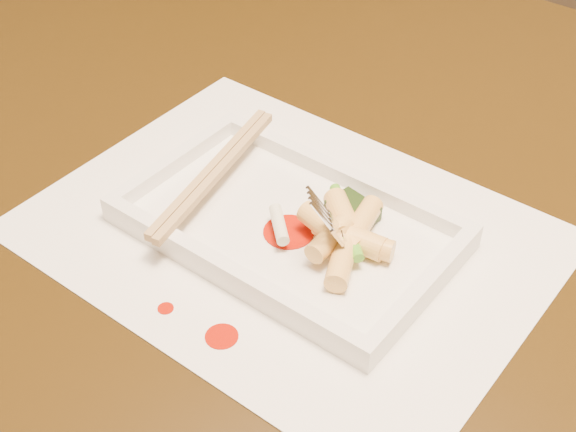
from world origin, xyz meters
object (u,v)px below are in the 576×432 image
Objects in this scene: table at (408,312)px; plate_base at (288,229)px; placemat at (288,234)px; chopstick_a at (210,170)px; fork at (381,174)px.

plate_base is (-0.08, -0.07, 0.11)m from table.
chopstick_a reaches higher than placemat.
fork is (0.07, 0.02, 0.08)m from placemat.
fork is (0.07, 0.02, 0.08)m from plate_base.
chopstick_a is 0.16m from fork.
chopstick_a reaches higher than plate_base.
table is 10.00× the size of fork.
table is 0.15m from placemat.
placemat is (-0.08, -0.07, 0.10)m from table.
fork is at bearing 14.42° from placemat.
plate_base reaches higher than placemat.
placemat is 1.54× the size of plate_base.
chopstick_a is (-0.08, 0.00, 0.02)m from plate_base.
plate_base reaches higher than table.
chopstick_a is 1.34× the size of fork.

